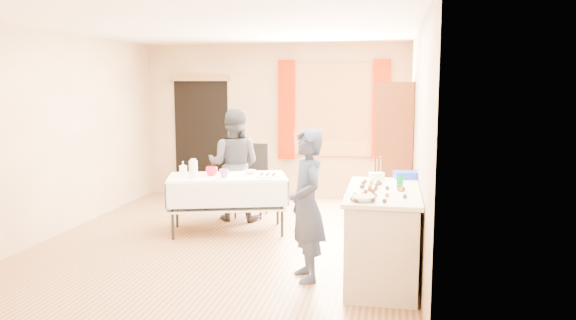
% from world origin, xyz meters
% --- Properties ---
extents(floor, '(4.50, 5.50, 0.02)m').
position_xyz_m(floor, '(0.00, 0.00, -0.01)').
color(floor, '#9E7047').
rests_on(floor, ground).
extents(ceiling, '(4.50, 5.50, 0.02)m').
position_xyz_m(ceiling, '(0.00, 0.00, 2.61)').
color(ceiling, white).
rests_on(ceiling, floor).
extents(wall_back, '(4.50, 0.02, 2.60)m').
position_xyz_m(wall_back, '(0.00, 2.76, 1.30)').
color(wall_back, tan).
rests_on(wall_back, floor).
extents(wall_front, '(4.50, 0.02, 2.60)m').
position_xyz_m(wall_front, '(0.00, -2.76, 1.30)').
color(wall_front, tan).
rests_on(wall_front, floor).
extents(wall_left, '(0.02, 5.50, 2.60)m').
position_xyz_m(wall_left, '(-2.26, 0.00, 1.30)').
color(wall_left, tan).
rests_on(wall_left, floor).
extents(wall_right, '(0.02, 5.50, 2.60)m').
position_xyz_m(wall_right, '(2.26, 0.00, 1.30)').
color(wall_right, tan).
rests_on(wall_right, floor).
extents(window_frame, '(1.32, 0.06, 1.52)m').
position_xyz_m(window_frame, '(1.00, 2.72, 1.50)').
color(window_frame, olive).
rests_on(window_frame, wall_back).
extents(window_pane, '(1.20, 0.02, 1.40)m').
position_xyz_m(window_pane, '(1.00, 2.71, 1.50)').
color(window_pane, white).
rests_on(window_pane, wall_back).
extents(curtain_left, '(0.28, 0.06, 1.65)m').
position_xyz_m(curtain_left, '(0.22, 2.67, 1.50)').
color(curtain_left, '#951C00').
rests_on(curtain_left, wall_back).
extents(curtain_right, '(0.28, 0.06, 1.65)m').
position_xyz_m(curtain_right, '(1.78, 2.67, 1.50)').
color(curtain_right, '#951C00').
rests_on(curtain_right, wall_back).
extents(doorway, '(0.95, 0.04, 2.00)m').
position_xyz_m(doorway, '(-1.30, 2.73, 1.00)').
color(doorway, black).
rests_on(doorway, floor).
extents(door_lintel, '(1.05, 0.06, 0.08)m').
position_xyz_m(door_lintel, '(-1.30, 2.70, 2.02)').
color(door_lintel, olive).
rests_on(door_lintel, wall_back).
extents(cabinet, '(0.50, 0.60, 1.96)m').
position_xyz_m(cabinet, '(1.99, 1.27, 0.98)').
color(cabinet, brown).
rests_on(cabinet, floor).
extents(counter, '(0.70, 1.48, 0.91)m').
position_xyz_m(counter, '(1.89, -1.10, 0.45)').
color(counter, beige).
rests_on(counter, floor).
extents(party_table, '(1.69, 1.19, 0.75)m').
position_xyz_m(party_table, '(-0.13, 0.37, 0.45)').
color(party_table, black).
rests_on(party_table, floor).
extents(chair, '(0.44, 0.44, 1.06)m').
position_xyz_m(chair, '(-0.05, 1.30, 0.32)').
color(chair, black).
rests_on(chair, floor).
extents(girl, '(0.82, 0.77, 1.51)m').
position_xyz_m(girl, '(1.15, -1.21, 0.75)').
color(girl, '#232B46').
rests_on(girl, floor).
extents(woman, '(0.78, 0.61, 1.59)m').
position_xyz_m(woman, '(-0.24, 1.04, 0.79)').
color(woman, black).
rests_on(woman, floor).
extents(soda_can, '(0.08, 0.08, 0.12)m').
position_xyz_m(soda_can, '(2.05, -0.92, 0.97)').
color(soda_can, '#088A31').
rests_on(soda_can, counter).
extents(mixing_bowl, '(0.33, 0.33, 0.05)m').
position_xyz_m(mixing_bowl, '(1.72, -1.68, 0.94)').
color(mixing_bowl, white).
rests_on(mixing_bowl, counter).
extents(foam_block, '(0.17, 0.14, 0.08)m').
position_xyz_m(foam_block, '(1.81, -0.53, 0.95)').
color(foam_block, white).
rests_on(foam_block, counter).
extents(blue_basket, '(0.33, 0.25, 0.08)m').
position_xyz_m(blue_basket, '(2.15, -0.39, 0.95)').
color(blue_basket, '#1A3BC2').
rests_on(blue_basket, counter).
extents(pitcher, '(0.14, 0.14, 0.22)m').
position_xyz_m(pitcher, '(-0.51, 0.13, 0.86)').
color(pitcher, silver).
rests_on(pitcher, party_table).
extents(cup_red, '(0.27, 0.27, 0.12)m').
position_xyz_m(cup_red, '(-0.33, 0.34, 0.81)').
color(cup_red, red).
rests_on(cup_red, party_table).
extents(cup_rainbow, '(0.16, 0.16, 0.11)m').
position_xyz_m(cup_rainbow, '(-0.12, 0.20, 0.81)').
color(cup_rainbow, red).
rests_on(cup_rainbow, party_table).
extents(small_bowl, '(0.30, 0.30, 0.05)m').
position_xyz_m(small_bowl, '(0.12, 0.58, 0.77)').
color(small_bowl, white).
rests_on(small_bowl, party_table).
extents(pastry_tray, '(0.34, 0.30, 0.02)m').
position_xyz_m(pastry_tray, '(0.41, 0.37, 0.76)').
color(pastry_tray, white).
rests_on(pastry_tray, party_table).
extents(bottle, '(0.08, 0.08, 0.17)m').
position_xyz_m(bottle, '(-0.74, 0.38, 0.84)').
color(bottle, white).
rests_on(bottle, party_table).
extents(cake_balls, '(0.50, 1.02, 0.04)m').
position_xyz_m(cake_balls, '(1.82, -1.22, 0.93)').
color(cake_balls, '#3F2314').
rests_on(cake_balls, counter).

